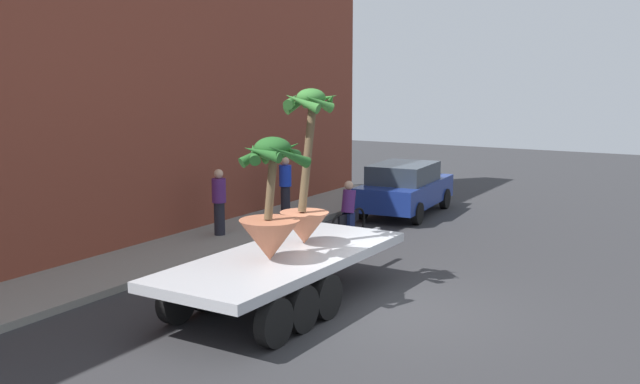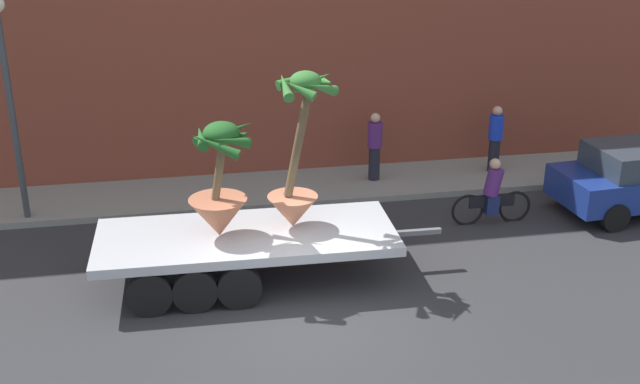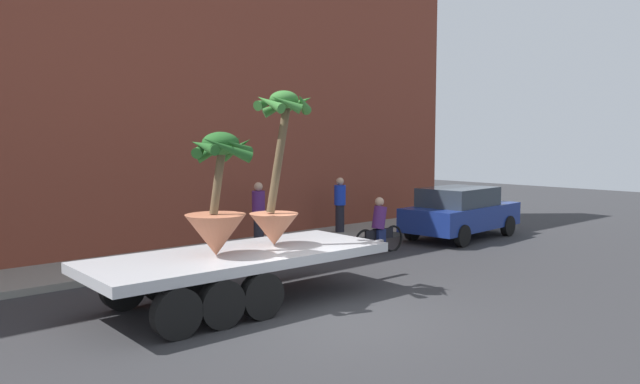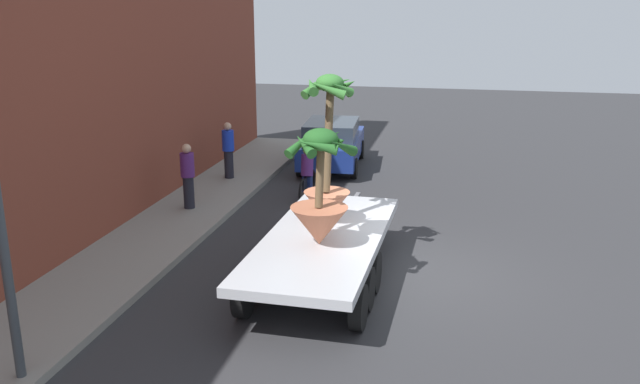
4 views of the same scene
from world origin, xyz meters
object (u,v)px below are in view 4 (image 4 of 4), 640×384
at_px(potted_palm_rear, 328,165).
at_px(cyclist, 307,175).
at_px(pedestrian_near_gate, 228,149).
at_px(parked_car, 332,143).
at_px(flatbed_trailer, 321,251).
at_px(potted_palm_middle, 320,201).
at_px(pedestrian_far_left, 188,175).

relative_size(potted_palm_rear, cyclist, 1.63).
height_order(potted_palm_rear, pedestrian_near_gate, potted_palm_rear).
distance_m(potted_palm_rear, parked_car, 8.55).
distance_m(flatbed_trailer, parked_car, 9.72).
xyz_separation_m(flatbed_trailer, pedestrian_near_gate, (6.99, 4.38, 0.29)).
xyz_separation_m(flatbed_trailer, cyclist, (5.84, 1.65, -0.09)).
relative_size(flatbed_trailer, potted_palm_middle, 3.02).
xyz_separation_m(parked_car, pedestrian_far_left, (-5.72, 2.66, 0.22)).
bearing_deg(potted_palm_middle, parked_car, 9.98).
relative_size(potted_palm_middle, pedestrian_far_left, 1.28).
bearing_deg(potted_palm_rear, potted_palm_middle, -173.97).
bearing_deg(potted_palm_rear, pedestrian_near_gate, 36.60).
bearing_deg(pedestrian_near_gate, potted_palm_rear, -143.40).
distance_m(cyclist, pedestrian_far_left, 3.38).
bearing_deg(pedestrian_far_left, potted_palm_rear, -121.43).
bearing_deg(flatbed_trailer, pedestrian_near_gate, 32.08).
bearing_deg(pedestrian_far_left, potted_palm_middle, -132.71).
xyz_separation_m(parked_car, pedestrian_near_gate, (-2.57, 2.69, 0.22)).
relative_size(cyclist, parked_car, 0.42).
xyz_separation_m(potted_palm_rear, parked_car, (8.30, 1.56, -1.33)).
relative_size(potted_palm_rear, pedestrian_near_gate, 1.75).
distance_m(flatbed_trailer, potted_palm_rear, 1.89).
bearing_deg(potted_palm_middle, pedestrian_near_gate, 31.52).
distance_m(flatbed_trailer, pedestrian_near_gate, 8.26).
bearing_deg(parked_car, cyclist, -179.35).
xyz_separation_m(flatbed_trailer, pedestrian_far_left, (3.85, 4.35, 0.29)).
bearing_deg(parked_car, potted_palm_middle, -170.02).
height_order(potted_palm_rear, cyclist, potted_palm_rear).
bearing_deg(potted_palm_rear, cyclist, 18.40).
height_order(cyclist, pedestrian_far_left, pedestrian_far_left).
height_order(potted_palm_middle, pedestrian_far_left, potted_palm_middle).
bearing_deg(pedestrian_near_gate, parked_car, -46.28).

